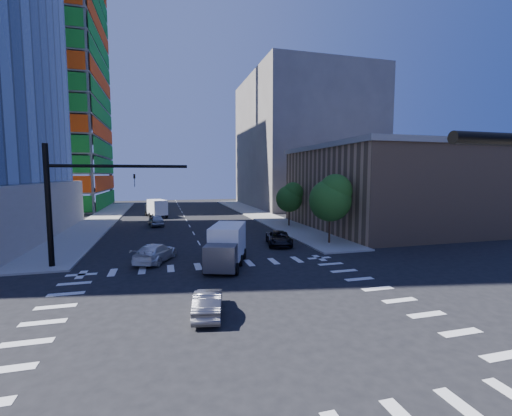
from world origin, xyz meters
name	(u,v)px	position (x,y,z in m)	size (l,w,h in m)	color
ground	(236,311)	(0.00, 0.00, 0.00)	(160.00, 160.00, 0.00)	black
road_markings	(236,311)	(0.00, 0.00, 0.01)	(20.00, 20.00, 0.01)	silver
sidewalk_ne	(258,214)	(12.50, 40.00, 0.07)	(5.00, 60.00, 0.15)	gray
sidewalk_nw	(102,219)	(-12.50, 40.00, 0.07)	(5.00, 60.00, 0.15)	gray
construction_building	(33,84)	(-27.41, 61.93, 24.61)	(25.16, 34.50, 70.60)	gray
commercial_building	(388,187)	(25.00, 22.00, 5.31)	(20.50, 22.50, 10.60)	#987758
bg_building_ne	(303,143)	(27.00, 55.00, 14.00)	(24.00, 30.00, 28.00)	#67605D
signal_mast_nw	(71,194)	(-10.00, 11.50, 5.49)	(10.20, 0.40, 9.00)	black
tree_south	(332,197)	(12.63, 13.90, 4.69)	(4.16, 4.16, 6.82)	#382316
tree_north	(290,197)	(12.93, 25.90, 3.99)	(3.54, 3.52, 5.78)	#382316
car_nb_far	(279,238)	(7.50, 14.89, 0.68)	(2.24, 4.87, 1.35)	black
car_sb_near	(155,253)	(-4.10, 11.39, 0.73)	(2.03, 5.00, 1.45)	white
car_sb_mid	(156,220)	(-4.33, 31.35, 0.76)	(1.80, 4.47, 1.52)	#AAAEB2
car_sb_cross	(208,303)	(-1.42, -0.15, 0.62)	(1.32, 3.79, 1.25)	#57575D
box_truck_near	(226,249)	(1.06, 8.49, 1.34)	(4.27, 6.25, 3.02)	black
box_truck_far	(156,209)	(-4.54, 41.56, 1.27)	(3.77, 5.92, 2.88)	black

